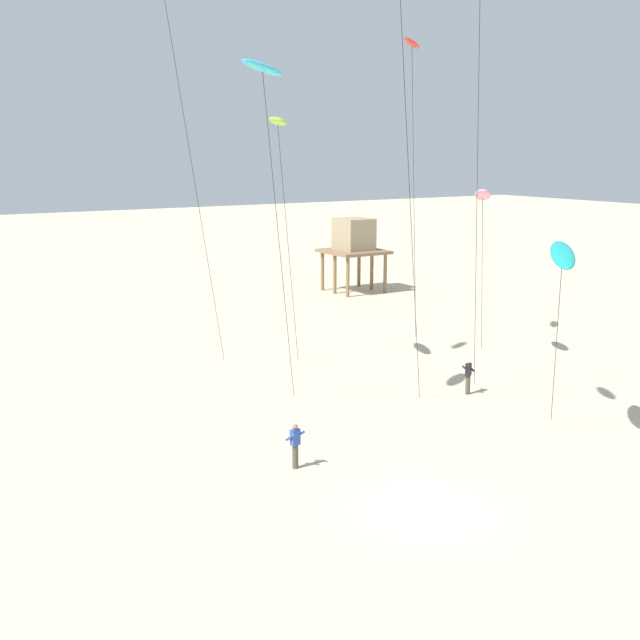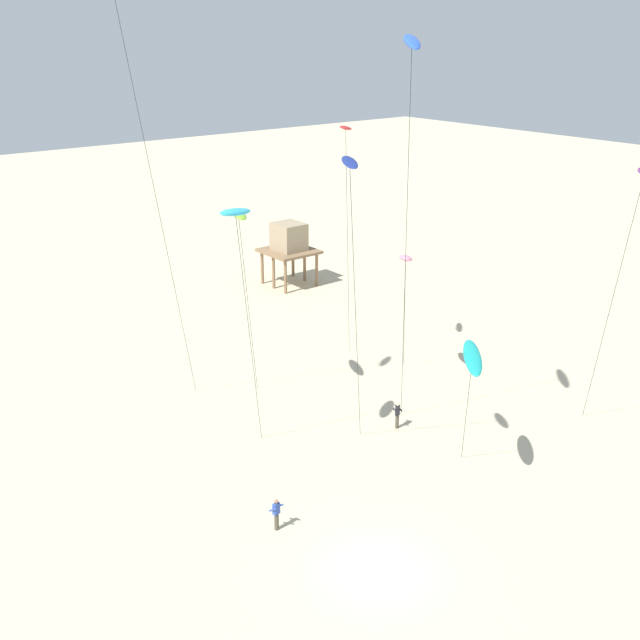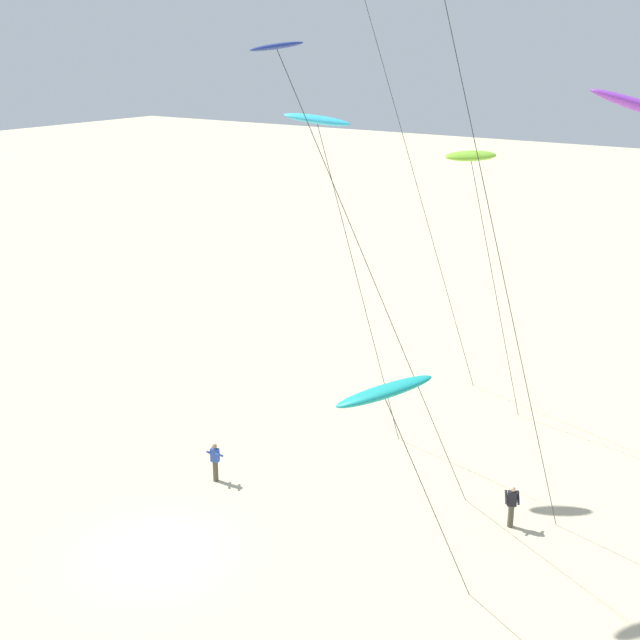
{
  "view_description": "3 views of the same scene",
  "coord_description": "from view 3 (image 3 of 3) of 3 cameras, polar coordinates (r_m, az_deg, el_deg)",
  "views": [
    {
      "loc": [
        -15.51,
        -18.64,
        11.21
      ],
      "look_at": [
        1.78,
        9.13,
        4.32
      ],
      "focal_mm": 45.86,
      "sensor_mm": 36.0,
      "label": 1
    },
    {
      "loc": [
        -19.03,
        -19.81,
        22.36
      ],
      "look_at": [
        3.57,
        8.49,
        8.42
      ],
      "focal_mm": 42.81,
      "sensor_mm": 36.0,
      "label": 2
    },
    {
      "loc": [
        19.5,
        -18.35,
        17.28
      ],
      "look_at": [
        0.42,
        9.6,
        6.15
      ],
      "focal_mm": 48.12,
      "sensor_mm": 36.0,
      "label": 3
    }
  ],
  "objects": [
    {
      "name": "kite_navy",
      "position": [
        28.86,
        -2.51,
        16.86
      ],
      "size": [
        6.03,
        5.86,
        17.28
      ],
      "color": "navy",
      "rests_on": "ground"
    },
    {
      "name": "kite_lime",
      "position": [
        38.26,
        10.02,
        10.62
      ],
      "size": [
        3.31,
        3.55,
        12.77
      ],
      "color": "#8CD833",
      "rests_on": "ground"
    },
    {
      "name": "kite_teal",
      "position": [
        25.46,
        4.3,
        -4.81
      ],
      "size": [
        3.55,
        3.47,
        7.89
      ],
      "color": "teal",
      "rests_on": "ground"
    },
    {
      "name": "kite_flyer_middle",
      "position": [
        35.66,
        -6.99,
        -9.3
      ],
      "size": [
        0.61,
        0.59,
        1.67
      ],
      "color": "#4C4738",
      "rests_on": "ground"
    },
    {
      "name": "ground_plane",
      "position": [
        31.86,
        -10.78,
        -15.0
      ],
      "size": [
        260.0,
        260.0,
        0.0
      ],
      "primitive_type": "plane",
      "color": "beige"
    },
    {
      "name": "kite_cyan",
      "position": [
        34.81,
        -0.16,
        13.04
      ],
      "size": [
        4.14,
        3.53,
        14.61
      ],
      "color": "#33BFE0",
      "rests_on": "ground"
    },
    {
      "name": "kite_flyer_nearest",
      "position": [
        33.13,
        12.62,
        -11.93
      ],
      "size": [
        0.7,
        0.69,
        1.67
      ],
      "color": "#4C4738",
      "rests_on": "ground"
    }
  ]
}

